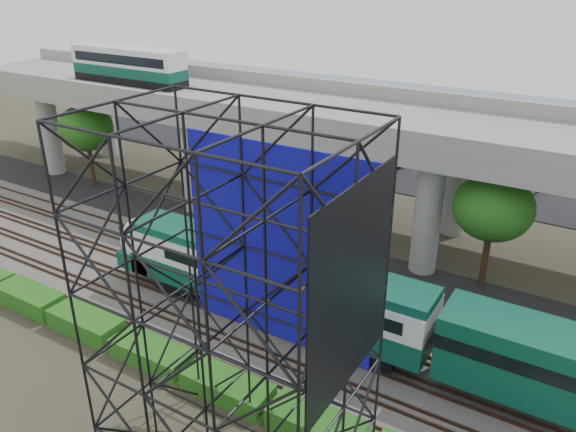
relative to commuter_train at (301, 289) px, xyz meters
The scene contains 13 objects.
ground 7.37m from the commuter_train, 162.86° to the right, with size 140.00×140.00×0.00m, color #474233.
ballast_bed 7.05m from the commuter_train, behind, with size 90.00×12.00×0.20m, color slate.
service_road 11.06m from the commuter_train, 127.33° to the left, with size 90.00×5.00×0.08m, color black.
parking_lot 32.77m from the commuter_train, 101.45° to the left, with size 90.00×18.00×0.08m, color black.
harbor_water 54.46m from the commuter_train, 96.85° to the left, with size 140.00×40.00×0.03m, color slate.
rail_tracks 6.99m from the commuter_train, behind, with size 90.00×9.52×0.16m.
commuter_train is the anchor object (origin of this frame).
overpass 16.95m from the commuter_train, 119.55° to the left, with size 80.00×12.00×12.40m.
scaffold_tower 11.35m from the commuter_train, 74.02° to the right, with size 9.36×6.36×15.00m.
hedge_strip 8.66m from the commuter_train, 131.00° to the right, with size 34.60×1.80×1.20m.
trees 18.23m from the commuter_train, 128.20° to the left, with size 40.94×16.94×7.69m.
suv 12.99m from the commuter_train, 133.54° to the left, with size 2.36×5.11×1.42m, color black.
parked_cars 32.09m from the commuter_train, 101.32° to the left, with size 39.30×9.64×1.30m.
Camera 1 is at (19.60, -21.06, 19.22)m, focal length 35.00 mm.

